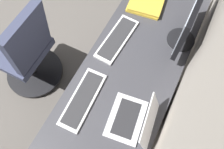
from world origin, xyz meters
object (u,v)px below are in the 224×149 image
Objects in this scene: monitor_primary at (191,17)px; book_stack_near at (146,4)px; keyboard_main at (83,99)px; keyboard_spare at (117,39)px; drawer_pedestal at (127,98)px; office_chair at (27,54)px; laptop_leftmost at (135,120)px.

monitor_primary is 0.46m from book_stack_near.
keyboard_main is 0.51m from keyboard_spare.
keyboard_spare is at bearing -63.88° from monitor_primary.
office_chair is (0.05, -0.91, 0.11)m from drawer_pedestal.
office_chair reaches higher than drawer_pedestal.
monitor_primary is at bearing 150.39° from keyboard_main.
monitor_primary is 1.78× the size of book_stack_near.
keyboard_spare is (0.20, -0.41, -0.24)m from monitor_primary.
office_chair reaches higher than laptop_leftmost.
keyboard_spare is 0.44× the size of office_chair.
keyboard_spare is 0.40m from book_stack_near.
laptop_leftmost is at bearing 30.09° from drawer_pedestal.
office_chair is at bearing -66.53° from keyboard_spare.
monitor_primary is 1.20× the size of keyboard_main.
keyboard_spare is at bearing -179.14° from keyboard_main.
monitor_primary is 1.60× the size of laptop_leftmost.
office_chair is at bearing -65.53° from monitor_primary.
drawer_pedestal is 0.51m from keyboard_spare.
keyboard_spare is 1.49× the size of book_stack_near.
office_chair is (-0.19, -1.06, -0.32)m from laptop_leftmost.
book_stack_near is (-0.90, 0.05, 0.01)m from keyboard_main.
monitor_primary reaches higher than office_chair.
monitor_primary is at bearing 175.65° from laptop_leftmost.
drawer_pedestal is 0.77m from book_stack_near.
keyboard_main is at bearing -87.18° from laptop_leftmost.
laptop_leftmost is 0.74× the size of keyboard_spare.
book_stack_near reaches higher than keyboard_spare.
keyboard_spare is at bearing -9.02° from book_stack_near.
monitor_primary reaches higher than keyboard_spare.
book_stack_near is (-0.39, 0.06, 0.01)m from keyboard_spare.
drawer_pedestal is 2.42× the size of book_stack_near.
keyboard_main is (0.26, -0.21, 0.39)m from drawer_pedestal.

